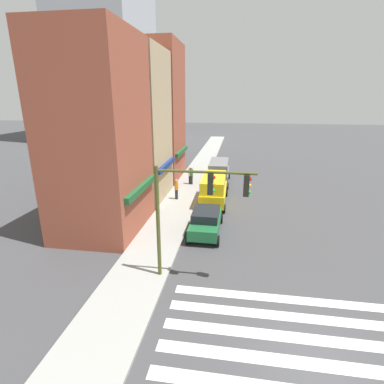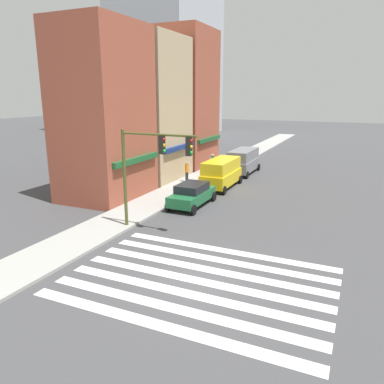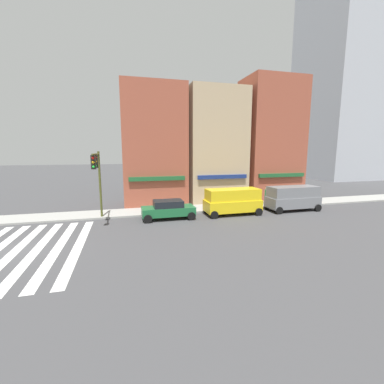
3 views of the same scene
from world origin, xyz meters
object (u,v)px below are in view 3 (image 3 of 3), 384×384
(traffic_signal, at_px, (97,172))
(pedestrian_green_top, at_px, (266,195))
(sedan_green, at_px, (168,209))
(van_grey, at_px, (293,197))
(van_yellow, at_px, (233,201))
(pedestrian_orange_vest, at_px, (221,197))
(pedestrian_white_shirt, at_px, (266,195))

(traffic_signal, height_order, pedestrian_green_top, traffic_signal)
(sedan_green, relative_size, van_grey, 0.88)
(van_yellow, xyz_separation_m, pedestrian_green_top, (4.98, 2.66, -0.21))
(van_yellow, height_order, van_grey, same)
(van_grey, bearing_deg, traffic_signal, 179.30)
(van_yellow, distance_m, pedestrian_green_top, 5.65)
(pedestrian_orange_vest, bearing_deg, pedestrian_white_shirt, -4.47)
(van_grey, distance_m, pedestrian_white_shirt, 3.07)
(van_grey, relative_size, pedestrian_white_shirt, 2.84)
(pedestrian_green_top, bearing_deg, traffic_signal, -13.28)
(sedan_green, height_order, van_yellow, van_yellow)
(pedestrian_white_shirt, bearing_deg, traffic_signal, -28.45)
(traffic_signal, bearing_deg, pedestrian_green_top, 9.28)
(sedan_green, height_order, pedestrian_white_shirt, pedestrian_white_shirt)
(van_yellow, bearing_deg, pedestrian_green_top, 27.57)
(sedan_green, relative_size, van_yellow, 0.88)
(van_grey, relative_size, pedestrian_green_top, 2.84)
(pedestrian_orange_vest, bearing_deg, sedan_green, -151.81)
(traffic_signal, distance_m, pedestrian_white_shirt, 16.88)
(sedan_green, xyz_separation_m, van_grey, (12.09, -0.00, 0.44))
(van_grey, bearing_deg, pedestrian_orange_vest, 151.39)
(van_yellow, bearing_deg, pedestrian_orange_vest, 86.49)
(van_yellow, height_order, pedestrian_white_shirt, van_yellow)
(van_yellow, xyz_separation_m, pedestrian_white_shirt, (5.06, 2.82, -0.21))
(van_grey, xyz_separation_m, pedestrian_white_shirt, (-1.18, 2.82, -0.21))
(pedestrian_orange_vest, bearing_deg, traffic_signal, -164.26)
(traffic_signal, relative_size, pedestrian_orange_vest, 3.20)
(pedestrian_white_shirt, bearing_deg, pedestrian_green_top, 26.45)
(van_grey, bearing_deg, sedan_green, 179.29)
(van_yellow, relative_size, pedestrian_orange_vest, 2.84)
(van_yellow, distance_m, van_grey, 6.24)
(van_grey, bearing_deg, van_yellow, 179.29)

